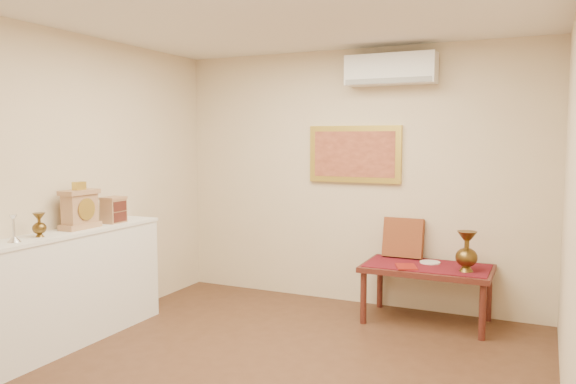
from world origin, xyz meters
The scene contains 18 objects.
floor centered at (0.00, 0.00, 0.00)m, with size 4.50×4.50×0.00m, color #553421.
ceiling centered at (0.00, 0.00, 2.70)m, with size 4.50×4.50×0.00m, color silver.
wall_back centered at (0.00, 2.25, 1.35)m, with size 4.00×0.02×2.70m, color beige.
wall_left centered at (-2.00, 0.00, 1.35)m, with size 0.02×4.50×2.70m, color beige.
wall_right centered at (2.00, 0.00, 1.35)m, with size 0.02×4.50×2.70m, color beige.
candlestick centered at (-1.80, -0.52, 1.08)m, with size 0.10×0.10×0.21m, color silver, non-canonical shape.
brass_urn_small centered at (-1.81, -0.28, 1.10)m, with size 0.11×0.11×0.25m, color brown, non-canonical shape.
table_cloth centered at (0.85, 1.88, 0.55)m, with size 1.14×0.59×0.01m, color maroon.
brass_urn_tall centered at (1.22, 1.78, 0.78)m, with size 0.20×0.20×0.45m, color brown, non-canonical shape.
plate centered at (0.86, 1.99, 0.56)m, with size 0.20×0.20×0.01m, color white.
menu centered at (0.69, 1.71, 0.56)m, with size 0.18×0.25×0.01m, color maroon.
cushion centered at (0.55, 2.14, 0.76)m, with size 0.40×0.10×0.40m, color #5E1412.
display_ledge centered at (-1.82, 0.00, 0.49)m, with size 0.37×2.02×0.98m.
mantel_clock centered at (-1.82, 0.17, 1.15)m, with size 0.17×0.36×0.41m.
wooden_chest centered at (-1.80, 0.57, 1.10)m, with size 0.16×0.21×0.24m.
low_table centered at (0.85, 1.88, 0.48)m, with size 1.20×0.70×0.55m.
painting centered at (0.00, 2.22, 1.60)m, with size 1.00×0.06×0.60m.
ac_unit centered at (0.40, 2.12, 2.45)m, with size 0.90×0.25×0.30m.
Camera 1 is at (1.85, -3.46, 1.76)m, focal length 35.00 mm.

